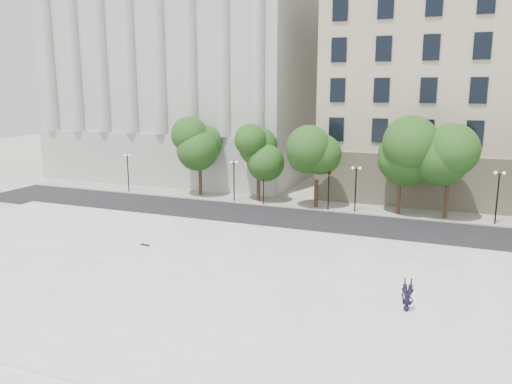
% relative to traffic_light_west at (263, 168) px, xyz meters
% --- Properties ---
extents(ground, '(160.00, 160.00, 0.00)m').
position_rel_traffic_light_west_xyz_m(ground, '(1.96, -22.30, -3.61)').
color(ground, '#B7B4AC').
rests_on(ground, ground).
extents(plaza, '(44.00, 22.00, 0.45)m').
position_rel_traffic_light_west_xyz_m(plaza, '(1.96, -19.30, -3.38)').
color(plaza, white).
rests_on(plaza, ground).
extents(street, '(60.00, 8.00, 0.02)m').
position_rel_traffic_light_west_xyz_m(street, '(1.96, -4.30, -3.60)').
color(street, black).
rests_on(street, ground).
extents(far_sidewalk, '(60.00, 4.00, 0.12)m').
position_rel_traffic_light_west_xyz_m(far_sidewalk, '(1.96, 1.70, -3.55)').
color(far_sidewalk, gray).
rests_on(far_sidewalk, ground).
extents(building_west, '(31.50, 27.65, 25.60)m').
position_rel_traffic_light_west_xyz_m(building_west, '(-15.04, 16.27, 9.28)').
color(building_west, '#B8B8B4').
rests_on(building_west, ground).
extents(traffic_light_west, '(0.86, 1.56, 4.12)m').
position_rel_traffic_light_west_xyz_m(traffic_light_west, '(0.00, 0.00, 0.00)').
color(traffic_light_west, black).
rests_on(traffic_light_west, ground).
extents(traffic_light_east, '(1.02, 1.82, 4.23)m').
position_rel_traffic_light_west_xyz_m(traffic_light_east, '(6.24, -0.00, 0.12)').
color(traffic_light_east, black).
rests_on(traffic_light_east, ground).
extents(person_lying, '(0.72, 1.68, 0.44)m').
position_rel_traffic_light_west_xyz_m(person_lying, '(14.86, -19.82, -2.93)').
color(person_lying, black).
rests_on(person_lying, plaza).
extents(skateboard, '(0.71, 0.28, 0.07)m').
position_rel_traffic_light_west_xyz_m(skateboard, '(-2.55, -15.82, -3.12)').
color(skateboard, black).
rests_on(skateboard, plaza).
extents(street_trees, '(35.80, 4.83, 7.77)m').
position_rel_traffic_light_west_xyz_m(street_trees, '(10.99, 1.10, 1.60)').
color(street_trees, '#382619').
rests_on(street_trees, ground).
extents(lamp_posts, '(36.25, 0.28, 4.43)m').
position_rel_traffic_light_west_xyz_m(lamp_posts, '(2.71, 0.30, -0.71)').
color(lamp_posts, black).
rests_on(lamp_posts, ground).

